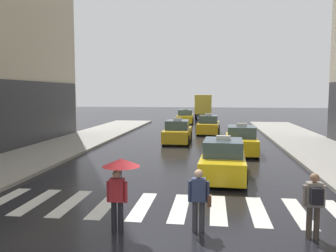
# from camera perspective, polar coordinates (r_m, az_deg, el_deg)

# --- Properties ---
(ground_plane) EXTENTS (160.00, 160.00, 0.00)m
(ground_plane) POSITION_cam_1_polar(r_m,az_deg,el_deg) (8.56, -4.33, -19.46)
(ground_plane) COLOR black
(crosswalk_markings) EXTENTS (11.30, 2.80, 0.01)m
(crosswalk_markings) POSITION_cam_1_polar(r_m,az_deg,el_deg) (11.30, -1.16, -13.11)
(crosswalk_markings) COLOR silver
(crosswalk_markings) RESTS_ON ground
(taxi_lead) EXTENTS (2.09, 4.61, 1.80)m
(taxi_lead) POSITION_cam_1_polar(r_m,az_deg,el_deg) (15.12, 9.04, -5.59)
(taxi_lead) COLOR yellow
(taxi_lead) RESTS_ON ground
(taxi_second) EXTENTS (2.05, 4.60, 1.80)m
(taxi_second) POSITION_cam_1_polar(r_m,az_deg,el_deg) (21.39, 11.93, -2.40)
(taxi_second) COLOR yellow
(taxi_second) RESTS_ON ground
(taxi_third) EXTENTS (1.94, 4.55, 1.80)m
(taxi_third) POSITION_cam_1_polar(r_m,az_deg,el_deg) (25.41, 1.59, -1.05)
(taxi_third) COLOR gold
(taxi_third) RESTS_ON ground
(taxi_fourth) EXTENTS (2.06, 4.60, 1.80)m
(taxi_fourth) POSITION_cam_1_polar(r_m,az_deg,el_deg) (31.05, 6.67, 0.10)
(taxi_fourth) COLOR gold
(taxi_fourth) RESTS_ON ground
(taxi_fifth) EXTENTS (2.04, 4.59, 1.80)m
(taxi_fifth) POSITION_cam_1_polar(r_m,az_deg,el_deg) (41.33, 2.85, 1.45)
(taxi_fifth) COLOR yellow
(taxi_fifth) RESTS_ON ground
(box_truck) EXTENTS (2.39, 7.58, 3.35)m
(box_truck) POSITION_cam_1_polar(r_m,az_deg,el_deg) (48.78, 5.81, 3.37)
(box_truck) COLOR #2D2D2D
(box_truck) RESTS_ON ground
(pedestrian_with_umbrella) EXTENTS (0.96, 0.96, 1.94)m
(pedestrian_with_umbrella) POSITION_cam_1_polar(r_m,az_deg,el_deg) (9.03, -7.95, -7.96)
(pedestrian_with_umbrella) COLOR black
(pedestrian_with_umbrella) RESTS_ON ground
(pedestrian_with_backpack) EXTENTS (0.55, 0.43, 1.65)m
(pedestrian_with_backpack) POSITION_cam_1_polar(r_m,az_deg,el_deg) (9.39, 22.89, -11.25)
(pedestrian_with_backpack) COLOR #473D33
(pedestrian_with_backpack) RESTS_ON ground
(pedestrian_with_handbag) EXTENTS (0.61, 0.24, 1.65)m
(pedestrian_with_handbag) POSITION_cam_1_polar(r_m,az_deg,el_deg) (9.16, 5.14, -11.51)
(pedestrian_with_handbag) COLOR #333338
(pedestrian_with_handbag) RESTS_ON ground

